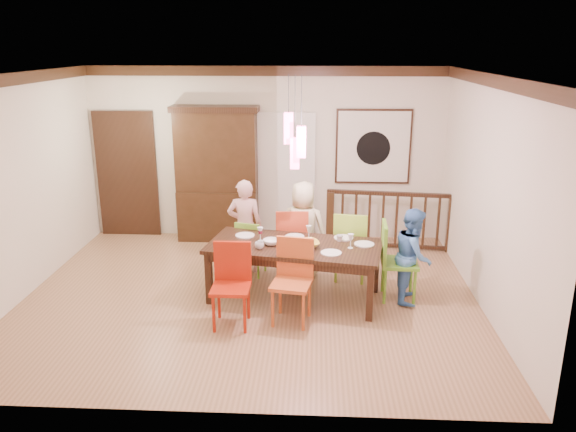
{
  "coord_description": "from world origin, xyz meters",
  "views": [
    {
      "loc": [
        0.86,
        -6.86,
        3.25
      ],
      "look_at": [
        0.49,
        0.24,
        1.06
      ],
      "focal_mm": 35.0,
      "sensor_mm": 36.0,
      "label": 1
    }
  ],
  "objects_px": {
    "dining_table": "(294,250)",
    "person_far_left": "(245,226)",
    "china_hutch": "(217,174)",
    "person_far_mid": "(303,229)",
    "person_end_right": "(413,255)",
    "balustrade": "(390,219)",
    "chair_end_right": "(400,256)",
    "chair_far_left": "(252,243)"
  },
  "relations": [
    {
      "from": "chair_far_left",
      "to": "balustrade",
      "type": "distance_m",
      "value": 2.44
    },
    {
      "from": "china_hutch",
      "to": "person_end_right",
      "type": "xyz_separation_m",
      "value": [
        2.94,
        -2.3,
        -0.52
      ]
    },
    {
      "from": "balustrade",
      "to": "chair_end_right",
      "type": "bearing_deg",
      "value": -86.72
    },
    {
      "from": "dining_table",
      "to": "person_end_right",
      "type": "bearing_deg",
      "value": 10.8
    },
    {
      "from": "chair_far_left",
      "to": "chair_end_right",
      "type": "distance_m",
      "value": 2.15
    },
    {
      "from": "chair_end_right",
      "to": "person_far_left",
      "type": "height_order",
      "value": "person_far_left"
    },
    {
      "from": "person_end_right",
      "to": "person_far_left",
      "type": "bearing_deg",
      "value": 79.04
    },
    {
      "from": "person_far_left",
      "to": "person_far_mid",
      "type": "xyz_separation_m",
      "value": [
        0.85,
        -0.08,
        0.0
      ]
    },
    {
      "from": "chair_end_right",
      "to": "person_far_left",
      "type": "relative_size",
      "value": 0.74
    },
    {
      "from": "chair_far_left",
      "to": "china_hutch",
      "type": "bearing_deg",
      "value": -49.79
    },
    {
      "from": "dining_table",
      "to": "chair_far_left",
      "type": "xyz_separation_m",
      "value": [
        -0.65,
        0.78,
        -0.2
      ]
    },
    {
      "from": "person_far_mid",
      "to": "balustrade",
      "type": "bearing_deg",
      "value": -127.98
    },
    {
      "from": "person_far_left",
      "to": "person_far_mid",
      "type": "relative_size",
      "value": 1.0
    },
    {
      "from": "person_far_mid",
      "to": "dining_table",
      "type": "bearing_deg",
      "value": 95.51
    },
    {
      "from": "person_end_right",
      "to": "balustrade",
      "type": "bearing_deg",
      "value": 11.55
    },
    {
      "from": "china_hutch",
      "to": "balustrade",
      "type": "distance_m",
      "value": 2.97
    },
    {
      "from": "chair_far_left",
      "to": "person_far_left",
      "type": "distance_m",
      "value": 0.27
    },
    {
      "from": "chair_far_left",
      "to": "balustrade",
      "type": "xyz_separation_m",
      "value": [
        2.13,
        1.19,
        0.03
      ]
    },
    {
      "from": "china_hutch",
      "to": "person_far_left",
      "type": "distance_m",
      "value": 1.63
    },
    {
      "from": "dining_table",
      "to": "china_hutch",
      "type": "xyz_separation_m",
      "value": [
        -1.4,
        2.31,
        0.47
      ]
    },
    {
      "from": "person_far_mid",
      "to": "person_end_right",
      "type": "xyz_separation_m",
      "value": [
        1.45,
        -0.79,
        -0.07
      ]
    },
    {
      "from": "chair_far_left",
      "to": "china_hutch",
      "type": "relative_size",
      "value": 0.36
    },
    {
      "from": "china_hutch",
      "to": "person_far_mid",
      "type": "xyz_separation_m",
      "value": [
        1.49,
        -1.51,
        -0.45
      ]
    },
    {
      "from": "chair_end_right",
      "to": "balustrade",
      "type": "distance_m",
      "value": 1.92
    },
    {
      "from": "china_hutch",
      "to": "dining_table",
      "type": "bearing_deg",
      "value": -58.78
    },
    {
      "from": "balustrade",
      "to": "person_far_mid",
      "type": "bearing_deg",
      "value": -133.54
    },
    {
      "from": "balustrade",
      "to": "person_far_left",
      "type": "bearing_deg",
      "value": -147.77
    },
    {
      "from": "china_hutch",
      "to": "person_far_mid",
      "type": "bearing_deg",
      "value": -45.39
    },
    {
      "from": "balustrade",
      "to": "person_far_left",
      "type": "height_order",
      "value": "person_far_left"
    },
    {
      "from": "person_far_mid",
      "to": "person_far_left",
      "type": "bearing_deg",
      "value": 6.33
    },
    {
      "from": "person_far_left",
      "to": "person_end_right",
      "type": "xyz_separation_m",
      "value": [
        2.3,
        -0.87,
        -0.07
      ]
    },
    {
      "from": "chair_far_left",
      "to": "person_far_mid",
      "type": "relative_size",
      "value": 0.59
    },
    {
      "from": "person_far_left",
      "to": "chair_far_left",
      "type": "bearing_deg",
      "value": 133.11
    },
    {
      "from": "balustrade",
      "to": "person_far_mid",
      "type": "distance_m",
      "value": 1.82
    },
    {
      "from": "chair_end_right",
      "to": "person_far_left",
      "type": "distance_m",
      "value": 2.29
    },
    {
      "from": "chair_far_left",
      "to": "balustrade",
      "type": "bearing_deg",
      "value": -136.55
    },
    {
      "from": "person_end_right",
      "to": "china_hutch",
      "type": "bearing_deg",
      "value": 61.77
    },
    {
      "from": "dining_table",
      "to": "person_far_left",
      "type": "bearing_deg",
      "value": 140.97
    },
    {
      "from": "dining_table",
      "to": "person_end_right",
      "type": "relative_size",
      "value": 1.9
    },
    {
      "from": "china_hutch",
      "to": "chair_end_right",
      "type": "bearing_deg",
      "value": -39.19
    },
    {
      "from": "balustrade",
      "to": "person_far_mid",
      "type": "xyz_separation_m",
      "value": [
        -1.39,
        -1.17,
        0.2
      ]
    },
    {
      "from": "chair_end_right",
      "to": "person_far_left",
      "type": "xyz_separation_m",
      "value": [
        -2.13,
        0.83,
        0.1
      ]
    }
  ]
}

